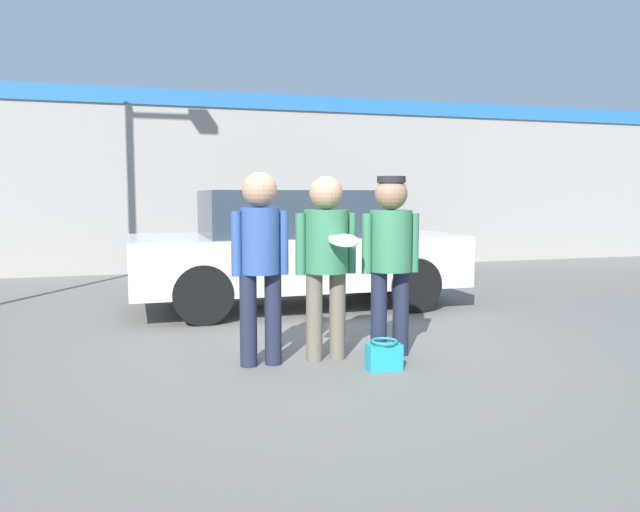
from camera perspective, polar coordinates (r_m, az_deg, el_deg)
The scene contains 9 objects.
ground_plane at distance 5.89m, azimuth 1.02°, elevation -9.12°, with size 56.00×56.00×0.00m, color #66635E.
storefront_building at distance 12.51m, azimuth -8.91°, elevation 6.79°, with size 24.00×0.22×3.48m.
person_left at distance 5.43m, azimuth -5.49°, elevation 0.39°, with size 0.50×0.33×1.69m.
person_middle_with_frisbee at distance 5.60m, azimuth 0.56°, elevation 0.54°, with size 0.57×0.60×1.66m.
person_right at distance 5.76m, azimuth 6.47°, elevation 0.72°, with size 0.56×0.39×1.67m.
parked_car_near at distance 8.35m, azimuth -2.41°, elevation 0.71°, with size 4.30×1.93×1.55m.
street_lamp at distance 9.65m, azimuth -26.97°, elevation 17.83°, with size 1.60×0.35×5.87m.
shrub at distance 12.77m, azimuth 6.87°, elevation 1.28°, with size 1.09×1.09×1.09m.
handbag at distance 5.43m, azimuth 5.88°, elevation -9.05°, with size 0.30×0.23×0.26m.
Camera 1 is at (-1.76, -5.42, 1.49)m, focal length 35.00 mm.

